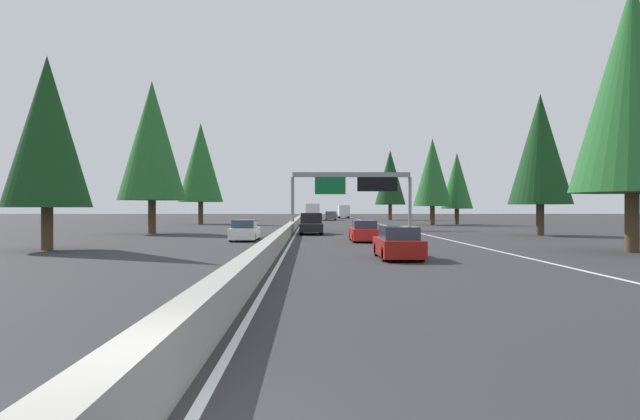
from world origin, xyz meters
TOP-DOWN VIEW (x-y plane):
  - ground_plane at (60.00, 0.00)m, footprint 320.00×320.00m
  - median_barrier at (80.00, 0.30)m, footprint 180.00×0.56m
  - shoulder_stripe_right at (70.00, -11.52)m, footprint 160.00×0.16m
  - shoulder_stripe_median at (70.00, -0.25)m, footprint 160.00×0.16m
  - sign_gantry_overhead at (53.25, -6.04)m, footprint 0.50×12.68m
  - sedan_near_right at (19.69, -5.52)m, footprint 4.40×1.80m
  - sedan_distant_a at (32.93, -5.24)m, footprint 4.40×1.80m
  - pickup_mid_center at (44.21, -1.64)m, footprint 5.60×2.00m
  - box_truck_near_center at (122.63, -9.16)m, footprint 8.50×2.40m
  - minivan_far_left at (102.02, -5.52)m, footprint 5.00×1.95m
  - sedan_far_center at (125.12, -1.86)m, footprint 4.40×1.80m
  - bus_mid_right at (102.77, -2.01)m, footprint 11.50×2.55m
  - oncoming_near at (34.11, 3.07)m, footprint 4.40×1.80m
  - conifer_right_foreground at (23.09, -18.18)m, footprint 6.19×6.19m
  - conifer_right_near at (41.30, -20.87)m, footprint 5.24×5.24m
  - conifer_right_mid at (69.86, -18.00)m, footprint 5.15×5.15m
  - conifer_right_far at (72.93, -22.11)m, footprint 4.44×4.44m
  - conifer_right_distant at (103.31, -17.06)m, footprint 5.97×5.97m
  - conifer_left_foreground at (25.27, 12.81)m, footprint 4.68×4.68m
  - conifer_left_near at (45.12, 12.66)m, footprint 6.04×6.04m
  - conifer_left_mid at (75.65, 14.20)m, footprint 6.40×6.40m

SIDE VIEW (x-z plane):
  - ground_plane at x=60.00m, z-range 0.00..0.00m
  - shoulder_stripe_right at x=70.00m, z-range 0.00..0.01m
  - shoulder_stripe_median at x=70.00m, z-range 0.00..0.01m
  - median_barrier at x=80.00m, z-range 0.00..0.90m
  - sedan_near_right at x=19.69m, z-range -0.05..1.42m
  - sedan_distant_a at x=32.93m, z-range -0.05..1.42m
  - sedan_far_center at x=125.12m, z-range -0.05..1.42m
  - oncoming_near at x=34.11m, z-range -0.05..1.42m
  - pickup_mid_center at x=44.21m, z-range -0.02..1.84m
  - minivan_far_left at x=102.02m, z-range 0.11..1.80m
  - box_truck_near_center at x=122.63m, z-range 0.14..3.09m
  - bus_mid_right at x=102.77m, z-range 0.17..3.27m
  - sign_gantry_overhead at x=53.25m, z-range 1.79..7.84m
  - conifer_right_far at x=72.93m, z-range 1.08..11.17m
  - conifer_left_foreground at x=25.27m, z-range 1.14..11.77m
  - conifer_right_mid at x=69.86m, z-range 1.26..12.96m
  - conifer_right_near at x=41.30m, z-range 1.28..13.20m
  - conifer_right_distant at x=103.31m, z-range 1.47..15.02m
  - conifer_left_near at x=45.12m, z-range 1.49..15.21m
  - conifer_right_foreground at x=23.09m, z-range 1.52..15.58m
  - conifer_left_mid at x=75.65m, z-range 1.57..16.11m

